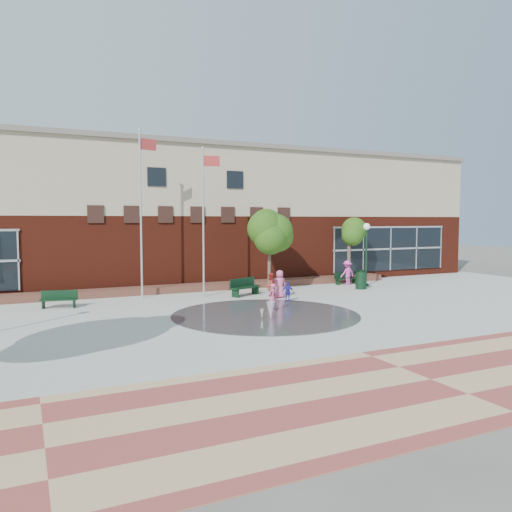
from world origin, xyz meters
name	(u,v)px	position (x,y,z in m)	size (l,w,h in m)	color
ground	(299,328)	(0.00, 0.00, 0.00)	(120.00, 120.00, 0.00)	#666056
plaza_concrete	(256,311)	(0.00, 4.00, 0.00)	(46.00, 18.00, 0.01)	#A8A8A0
paver_band	(431,380)	(0.00, -7.00, 0.00)	(46.00, 6.00, 0.01)	#9A4039
splash_pad	(265,315)	(0.00, 3.00, 0.00)	(8.40, 8.40, 0.01)	#383A3D
library_building	(175,215)	(0.00, 17.48, 4.64)	(44.40, 10.40, 9.20)	#591B0F
flower_bed	(203,291)	(0.00, 11.60, 0.00)	(26.00, 1.20, 0.40)	maroon
flagpole_left	(142,205)	(-3.91, 10.16, 5.08)	(1.04, 0.36, 9.12)	silver
flagpole_right	(204,214)	(-0.71, 9.18, 4.60)	(1.01, 0.23, 8.23)	silver
lamp_right	(366,247)	(10.17, 9.04, 2.52)	(0.43, 0.43, 4.06)	black
bench_left	(59,303)	(-8.27, 8.81, 0.28)	(1.76, 0.91, 0.85)	black
bench_mid	(245,290)	(1.47, 8.56, 0.33)	(2.06, 1.33, 1.01)	black
bench_right	(346,281)	(9.50, 10.28, 0.26)	(1.60, 0.46, 0.80)	black
trash_can	(361,280)	(9.03, 8.04, 0.59)	(0.71, 0.71, 1.17)	black
tree_mid	(269,235)	(3.48, 9.56, 3.36)	(2.73, 2.73, 4.61)	#4B392F
tree_small_right	(349,237)	(10.23, 10.98, 3.14)	(2.52, 2.52, 4.30)	#4B392F
water_jet_a	(271,320)	(-0.29, 1.90, 0.00)	(0.40, 0.40, 0.77)	white
water_jet_b	(262,319)	(-0.54, 2.25, 0.00)	(0.18, 0.18, 0.41)	white
child_splash	(272,298)	(0.65, 3.60, 0.66)	(0.48, 0.32, 1.32)	#DF578D
adult_red	(270,286)	(2.12, 6.73, 0.72)	(0.70, 0.55, 1.45)	#B52E26
adult_pink	(280,284)	(2.88, 7.09, 0.77)	(0.75, 0.49, 1.54)	#DE5B99
child_blue	(288,292)	(2.67, 5.79, 0.53)	(0.62, 0.26, 1.06)	#2B24B3
person_bench	(347,273)	(9.40, 9.98, 0.81)	(1.04, 0.60, 1.62)	#E144B4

